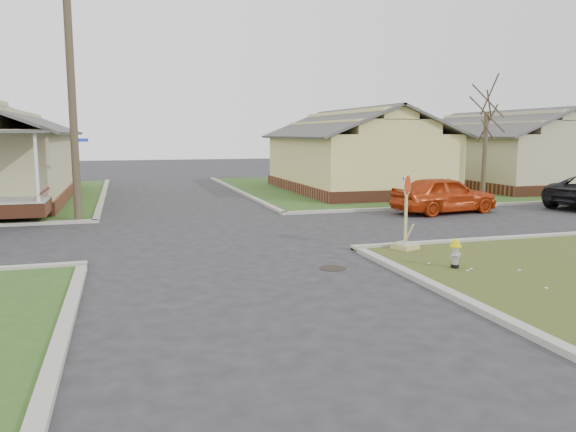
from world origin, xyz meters
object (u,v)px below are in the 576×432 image
object	(u,v)px
fire_hydrant	(455,252)
red_sedan	(444,195)
utility_pole	(72,93)
stop_sign	(405,233)

from	to	relation	value
fire_hydrant	red_sedan	bearing A→B (deg)	40.91
utility_pole	fire_hydrant	bearing A→B (deg)	-48.52
utility_pole	red_sedan	distance (m)	14.85
fire_hydrant	stop_sign	bearing A→B (deg)	72.94
fire_hydrant	red_sedan	distance (m)	10.08
stop_sign	red_sedan	xyz separation A→B (m)	(5.15, 6.36, 0.26)
stop_sign	red_sedan	distance (m)	8.19
red_sedan	fire_hydrant	bearing A→B (deg)	142.31
utility_pole	red_sedan	bearing A→B (deg)	-6.62
red_sedan	utility_pole	bearing A→B (deg)	75.97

